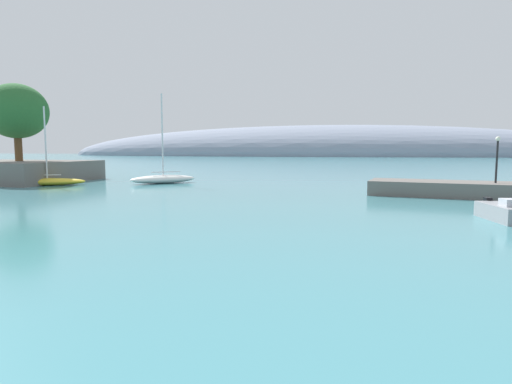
{
  "coord_description": "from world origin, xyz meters",
  "views": [
    {
      "loc": [
        9.99,
        -5.01,
        3.94
      ],
      "look_at": [
        2.89,
        23.05,
        1.02
      ],
      "focal_mm": 30.05,
      "sensor_mm": 36.0,
      "label": 1
    }
  ],
  "objects": [
    {
      "name": "shore_outcrop",
      "position": [
        -31.78,
        38.3,
        1.22
      ],
      "size": [
        16.63,
        14.07,
        2.45
      ],
      "primitive_type": "cube",
      "color": "#66605B",
      "rests_on": "ground"
    },
    {
      "name": "tree_clump_shore",
      "position": [
        -30.9,
        38.65,
        8.45
      ],
      "size": [
        7.29,
        7.29,
        9.31
      ],
      "color": "brown",
      "rests_on": "shore_outcrop"
    },
    {
      "name": "distant_ridge",
      "position": [
        -14.14,
        239.08,
        0.0
      ],
      "size": [
        312.66,
        69.13,
        34.27
      ],
      "primitive_type": "ellipsoid",
      "color": "gray",
      "rests_on": "ground"
    },
    {
      "name": "sailboat_yellow_near_shore",
      "position": [
        -23.27,
        34.25,
        0.46
      ],
      "size": [
        7.89,
        5.15,
        8.46
      ],
      "rotation": [
        0.0,
        0.0,
        0.44
      ],
      "color": "yellow",
      "rests_on": "water"
    },
    {
      "name": "sailboat_white_mid_mooring",
      "position": [
        -12.3,
        39.79,
        0.56
      ],
      "size": [
        6.86,
        6.88,
        10.15
      ],
      "rotation": [
        0.0,
        0.0,
        3.93
      ],
      "color": "white",
      "rests_on": "water"
    },
    {
      "name": "motorboat_grey_foreground",
      "position": [
        17.66,
        21.0,
        0.48
      ],
      "size": [
        2.54,
        4.37,
        1.27
      ],
      "rotation": [
        0.0,
        0.0,
        4.91
      ],
      "color": "gray",
      "rests_on": "water"
    },
    {
      "name": "harbor_lamp_post",
      "position": [
        20.15,
        32.49,
        3.55
      ],
      "size": [
        0.36,
        0.36,
        3.68
      ],
      "color": "black",
      "rests_on": "breakwater_rocks"
    }
  ]
}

